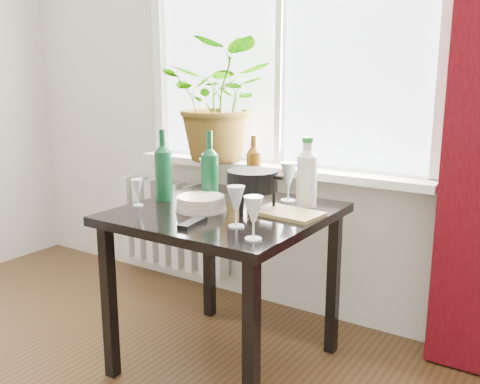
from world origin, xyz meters
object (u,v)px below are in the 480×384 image
Objects in this scene: wine_bottle_right at (210,167)px; table at (226,230)px; wineglass_far_right at (253,218)px; wineglass_front_left at (137,192)px; potted_plant at (221,101)px; bottle_amber at (254,163)px; radiator at (172,225)px; cutting_board at (287,213)px; wineglass_front_right at (236,206)px; plate_stack at (201,203)px; cleaning_bottle at (307,171)px; wineglass_back_left at (207,176)px; fondue_pot at (252,190)px; wine_bottle_left at (163,165)px; tv_remote at (192,223)px; wineglass_back_center at (288,181)px.

table is at bearing -25.02° from wine_bottle_right.
wineglass_front_left is at bearing 169.07° from wineglass_far_right.
potted_plant reaches higher than bottle_amber.
radiator is 1.22× the size of potted_plant.
cutting_board is (0.40, 0.01, -0.16)m from wine_bottle_right.
bottle_amber is 1.05× the size of cutting_board.
wineglass_front_right is 0.74× the size of plate_stack.
wineglass_far_right is 0.71m from wineglass_front_left.
wineglass_back_left is at bearing -173.99° from cleaning_bottle.
wineglass_front_left is at bearing -162.85° from fondue_pot.
wine_bottle_left is at bearing 156.89° from wineglass_far_right.
potted_plant reaches higher than radiator.
wineglass_front_right is 0.28m from fondue_pot.
tv_remote is at bearing -61.08° from plate_stack.
fondue_pot is at bearing 109.33° from wineglass_front_right.
wineglass_front_left is 0.52m from fondue_pot.
table is 0.44m from cleaning_bottle.
wineglass_far_right is at bearing -67.34° from fondue_pot.
tv_remote is 0.42m from cutting_board.
cutting_board is (0.08, 0.27, -0.08)m from wineglass_front_right.
table is 0.43m from wineglass_front_left.
bottle_amber reaches higher than plate_stack.
plate_stack is at bearing -62.27° from potted_plant.
cleaning_bottle is at bearing 6.01° from wineglass_back_left.
wine_bottle_right is at bearing 42.94° from wineglass_front_left.
fondue_pot is (0.09, 0.07, 0.18)m from table.
radiator is 1.31m from cutting_board.
table is 0.29m from wine_bottle_right.
wine_bottle_left reaches higher than plate_stack.
wineglass_front_left is (-0.02, -0.15, -0.11)m from wine_bottle_left.
radiator is 1.16m from wineglass_back_center.
potted_plant reaches higher than table.
wineglass_far_right is at bearing -40.70° from wineglass_back_left.
radiator is 2.51× the size of cleaning_bottle.
bottle_amber reaches higher than wineglass_back_center.
wine_bottle_left is at bearing -51.63° from radiator.
wineglass_front_left is at bearing -161.05° from plate_stack.
cleaning_bottle is at bearing 32.89° from wineglass_front_left.
wine_bottle_left is 1.01× the size of wine_bottle_right.
fondue_pot is (0.94, -0.56, 0.45)m from radiator.
bottle_amber is 0.65m from tv_remote.
wineglass_back_center is 0.58m from tv_remote.
wineglass_far_right is at bearing -73.53° from wineglass_back_center.
fondue_pot is (0.17, -0.29, -0.06)m from bottle_amber.
potted_plant reaches higher than wine_bottle_left.
wineglass_front_left is 0.77× the size of tv_remote.
wineglass_far_right is (0.41, -0.66, -0.07)m from bottle_amber.
cleaning_bottle is 1.94× the size of wineglass_far_right.
bottle_amber is at bearing 54.57° from wine_bottle_left.
table is 2.89× the size of bottle_amber.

